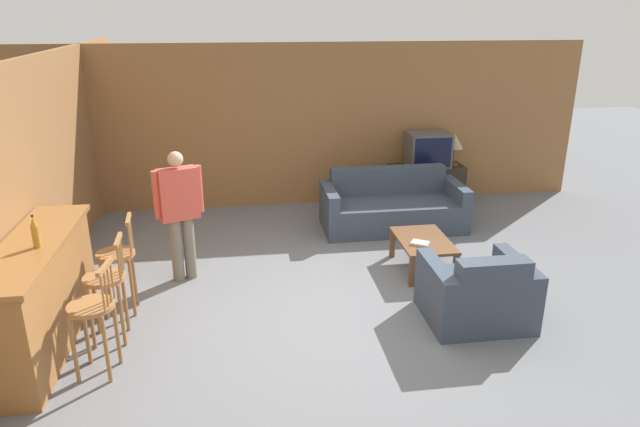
{
  "coord_description": "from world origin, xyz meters",
  "views": [
    {
      "loc": [
        -0.98,
        -5.32,
        3.09
      ],
      "look_at": [
        -0.09,
        0.8,
        0.85
      ],
      "focal_mm": 32.0,
      "sensor_mm": 36.0,
      "label": 1
    }
  ],
  "objects_px": {
    "table_lamp": "(455,142)",
    "bar_chair_mid": "(107,286)",
    "bar_chair_far": "(118,261)",
    "armchair_near": "(477,294)",
    "couch_far": "(392,208)",
    "book_on_table": "(420,243)",
    "tv": "(428,149)",
    "person_by_window": "(180,210)",
    "bar_chair_near": "(94,315)",
    "bottle": "(35,233)",
    "coffee_table": "(423,244)",
    "tv_unit": "(426,185)"
  },
  "relations": [
    {
      "from": "bar_chair_far",
      "to": "bottle",
      "type": "height_order",
      "value": "bottle"
    },
    {
      "from": "bar_chair_near",
      "to": "person_by_window",
      "type": "height_order",
      "value": "person_by_window"
    },
    {
      "from": "bar_chair_near",
      "to": "book_on_table",
      "type": "height_order",
      "value": "bar_chair_near"
    },
    {
      "from": "tv",
      "to": "person_by_window",
      "type": "height_order",
      "value": "person_by_window"
    },
    {
      "from": "book_on_table",
      "to": "table_lamp",
      "type": "distance_m",
      "value": 2.99
    },
    {
      "from": "bar_chair_far",
      "to": "armchair_near",
      "type": "xyz_separation_m",
      "value": [
        3.68,
        -0.73,
        -0.28
      ]
    },
    {
      "from": "couch_far",
      "to": "table_lamp",
      "type": "xyz_separation_m",
      "value": [
        1.26,
        0.93,
        0.74
      ]
    },
    {
      "from": "couch_far",
      "to": "tv",
      "type": "xyz_separation_m",
      "value": [
        0.82,
        0.93,
        0.64
      ]
    },
    {
      "from": "armchair_near",
      "to": "table_lamp",
      "type": "bearing_deg",
      "value": 73.42
    },
    {
      "from": "armchair_near",
      "to": "tv",
      "type": "height_order",
      "value": "tv"
    },
    {
      "from": "person_by_window",
      "to": "armchair_near",
      "type": "bearing_deg",
      "value": -24.98
    },
    {
      "from": "bar_chair_mid",
      "to": "coffee_table",
      "type": "distance_m",
      "value": 3.69
    },
    {
      "from": "armchair_near",
      "to": "coffee_table",
      "type": "bearing_deg",
      "value": 97.57
    },
    {
      "from": "bar_chair_mid",
      "to": "bottle",
      "type": "relative_size",
      "value": 3.47
    },
    {
      "from": "bar_chair_mid",
      "to": "bottle",
      "type": "distance_m",
      "value": 0.82
    },
    {
      "from": "tv",
      "to": "table_lamp",
      "type": "bearing_deg",
      "value": 0.4
    },
    {
      "from": "bar_chair_near",
      "to": "coffee_table",
      "type": "xyz_separation_m",
      "value": [
        3.51,
        1.67,
        -0.24
      ]
    },
    {
      "from": "bottle",
      "to": "tv_unit",
      "type": "bearing_deg",
      "value": 37.24
    },
    {
      "from": "bar_chair_mid",
      "to": "book_on_table",
      "type": "bearing_deg",
      "value": 15.65
    },
    {
      "from": "table_lamp",
      "to": "bar_chair_mid",
      "type": "bearing_deg",
      "value": -143.49
    },
    {
      "from": "armchair_near",
      "to": "table_lamp",
      "type": "relative_size",
      "value": 2.02
    },
    {
      "from": "bar_chair_mid",
      "to": "armchair_near",
      "type": "bearing_deg",
      "value": -2.55
    },
    {
      "from": "bar_chair_near",
      "to": "bottle",
      "type": "height_order",
      "value": "bottle"
    },
    {
      "from": "bar_chair_far",
      "to": "couch_far",
      "type": "xyz_separation_m",
      "value": [
        3.52,
        2.05,
        -0.29
      ]
    },
    {
      "from": "bar_chair_far",
      "to": "tv",
      "type": "relative_size",
      "value": 1.6
    },
    {
      "from": "bar_chair_far",
      "to": "bar_chair_near",
      "type": "bearing_deg",
      "value": -90.0
    },
    {
      "from": "tv_unit",
      "to": "bottle",
      "type": "bearing_deg",
      "value": -142.76
    },
    {
      "from": "bar_chair_near",
      "to": "armchair_near",
      "type": "xyz_separation_m",
      "value": [
        3.68,
        0.39,
        -0.28
      ]
    },
    {
      "from": "bottle",
      "to": "bar_chair_mid",
      "type": "bearing_deg",
      "value": 15.62
    },
    {
      "from": "bar_chair_mid",
      "to": "bar_chair_near",
      "type": "bearing_deg",
      "value": -90.01
    },
    {
      "from": "bar_chair_far",
      "to": "bar_chair_mid",
      "type": "bearing_deg",
      "value": -90.0
    },
    {
      "from": "coffee_table",
      "to": "book_on_table",
      "type": "height_order",
      "value": "book_on_table"
    },
    {
      "from": "book_on_table",
      "to": "person_by_window",
      "type": "height_order",
      "value": "person_by_window"
    },
    {
      "from": "armchair_near",
      "to": "person_by_window",
      "type": "distance_m",
      "value": 3.45
    },
    {
      "from": "bar_chair_near",
      "to": "armchair_near",
      "type": "height_order",
      "value": "bar_chair_near"
    },
    {
      "from": "bar_chair_far",
      "to": "table_lamp",
      "type": "xyz_separation_m",
      "value": [
        4.79,
        2.98,
        0.45
      ]
    },
    {
      "from": "bar_chair_mid",
      "to": "tv_unit",
      "type": "relative_size",
      "value": 0.88
    },
    {
      "from": "armchair_near",
      "to": "bottle",
      "type": "bearing_deg",
      "value": 179.69
    },
    {
      "from": "bar_chair_far",
      "to": "bottle",
      "type": "bearing_deg",
      "value": -125.48
    },
    {
      "from": "coffee_table",
      "to": "table_lamp",
      "type": "distance_m",
      "value": 2.83
    },
    {
      "from": "bar_chair_near",
      "to": "person_by_window",
      "type": "relative_size",
      "value": 0.68
    },
    {
      "from": "tv",
      "to": "table_lamp",
      "type": "xyz_separation_m",
      "value": [
        0.44,
        0.0,
        0.11
      ]
    },
    {
      "from": "person_by_window",
      "to": "tv_unit",
      "type": "bearing_deg",
      "value": 31.23
    },
    {
      "from": "person_by_window",
      "to": "bar_chair_near",
      "type": "bearing_deg",
      "value": -108.14
    },
    {
      "from": "bar_chair_near",
      "to": "tv_unit",
      "type": "height_order",
      "value": "bar_chair_near"
    },
    {
      "from": "bar_chair_near",
      "to": "bottle",
      "type": "relative_size",
      "value": 3.47
    },
    {
      "from": "bar_chair_far",
      "to": "table_lamp",
      "type": "height_order",
      "value": "table_lamp"
    },
    {
      "from": "bar_chair_mid",
      "to": "bar_chair_far",
      "type": "height_order",
      "value": "same"
    },
    {
      "from": "bar_chair_near",
      "to": "person_by_window",
      "type": "distance_m",
      "value": 1.95
    },
    {
      "from": "bar_chair_mid",
      "to": "bottle",
      "type": "height_order",
      "value": "bottle"
    }
  ]
}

